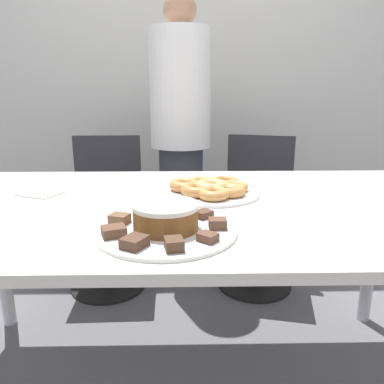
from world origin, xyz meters
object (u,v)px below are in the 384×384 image
Objects in this scene: office_chair_left at (107,218)px; office_chair_right at (257,217)px; plate_cake at (166,231)px; frosted_cake at (166,216)px; plate_donuts at (211,193)px; napkin at (41,193)px; person_standing at (181,138)px.

office_chair_right is at bearing -1.72° from office_chair_left.
plate_cake is 2.16× the size of frosted_cake.
office_chair_right is 1.30m from plate_cake.
plate_donuts reaches higher than napkin.
person_standing is at bearing 88.65° from plate_cake.
frosted_cake is (-0.15, -0.38, 0.04)m from plate_donuts.
office_chair_right is at bearing -11.50° from person_standing.
plate_cake is 0.04m from frosted_cake.
office_chair_left is at bearing 125.88° from plate_donuts.
office_chair_left is 0.89m from office_chair_right.
person_standing reaches higher than plate_donuts.
person_standing reaches higher than napkin.
office_chair_right is 2.31× the size of plate_cake.
office_chair_right is 0.91m from plate_donuts.
office_chair_left is 5.07× the size of napkin.
napkin is (-0.07, -0.76, 0.36)m from office_chair_left.
napkin is (-0.48, 0.39, -0.04)m from frosted_cake.
office_chair_left is 1.00× the size of office_chair_right.
plate_donuts is (0.12, -0.86, -0.10)m from person_standing.
napkin is (-0.96, -0.76, 0.36)m from office_chair_right.
person_standing reaches higher than plate_cake.
napkin is at bearing -120.94° from person_standing.
office_chair_left reaches higher than napkin.
person_standing is at bearing 97.80° from plate_donuts.
person_standing is 1.24m from frosted_cake.
plate_cake is (-0.48, -1.15, 0.36)m from office_chair_right.
plate_donuts is at bearing 68.89° from frosted_cake.
plate_cake and plate_donuts have the same top height.
plate_cake is at bearing -39.46° from napkin.
frosted_cake reaches higher than plate_cake.
plate_cake is at bearing -111.11° from plate_donuts.
person_standing is at bearing 59.06° from napkin.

